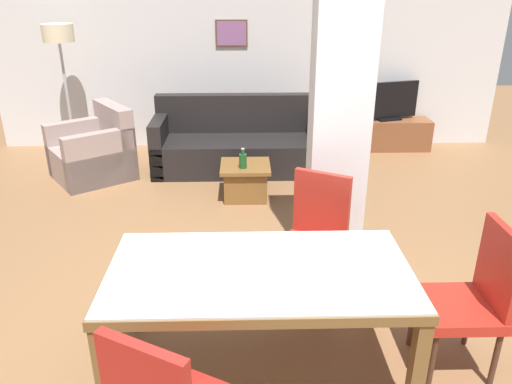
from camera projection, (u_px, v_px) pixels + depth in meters
The scene contains 13 objects.
ground_plane at pixel (259, 367), 3.20m from camera, with size 18.00×18.00×0.00m, color brown.
back_wall at pixel (248, 52), 6.99m from camera, with size 7.20×0.09×2.70m.
divider_pillar at pixel (340, 107), 3.98m from camera, with size 0.46×0.35×2.70m.
dining_table at pixel (259, 289), 2.96m from camera, with size 1.79×0.93×0.74m.
dining_chair_far_right at pixel (315, 233), 3.75m from camera, with size 0.62×0.62×0.98m.
dining_chair_head_right at pixel (473, 294), 3.02m from camera, with size 0.46×0.46×0.98m.
sofa at pixel (239, 145), 6.44m from camera, with size 2.15×0.85×0.91m.
armchair at pixel (95, 154), 6.15m from camera, with size 1.18×1.17×0.88m.
coffee_table at pixel (245, 180), 5.61m from camera, with size 0.55×0.53×0.39m.
bottle at pixel (243, 160), 5.41m from camera, with size 0.08×0.08×0.22m.
tv_stand at pixel (386, 134), 7.23m from camera, with size 1.22×0.40×0.43m.
tv_screen at pixel (390, 102), 7.04m from camera, with size 0.83×0.28×0.54m.
floor_lamp at pixel (60, 45), 6.37m from camera, with size 0.39×0.39×1.77m.
Camera 1 is at (-0.09, -2.50, 2.29)m, focal length 35.00 mm.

